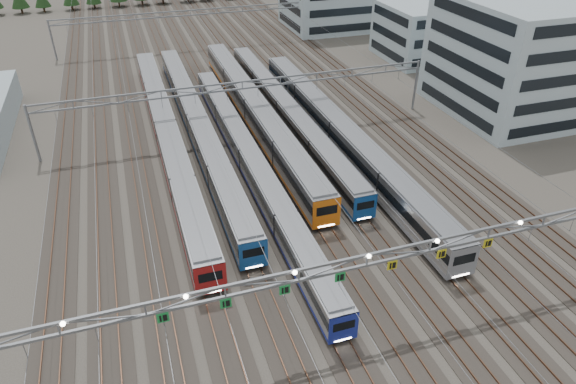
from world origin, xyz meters
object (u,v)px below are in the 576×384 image
object	(u,v)px
train_f	(340,133)
gantry_near	(367,263)
depot_bldg_mid	(420,32)
train_e	(285,110)
gantry_mid	(243,91)
gantry_far	(191,17)
train_b	(197,124)
train_d	(255,110)
train_c	(249,159)
train_a	(167,132)
depot_bldg_south	(513,58)

from	to	relation	value
train_f	gantry_near	distance (m)	33.49
gantry_near	depot_bldg_mid	bearing A→B (deg)	56.20
train_e	gantry_near	world-z (taller)	gantry_near
gantry_mid	gantry_far	distance (m)	45.00
train_b	depot_bldg_mid	xyz separation A→B (m)	(49.04, 22.69, 3.18)
train_d	train_c	bearing A→B (deg)	-107.95
depot_bldg_mid	train_d	bearing A→B (deg)	-152.41
gantry_far	train_f	bearing A→B (deg)	-78.22
train_e	train_f	size ratio (longest dim) A/B	0.97
train_a	train_d	bearing A→B (deg)	13.15
train_a	gantry_far	distance (m)	47.49
train_a	train_d	world-z (taller)	train_d
train_d	train_e	distance (m)	4.59
gantry_near	gantry_mid	world-z (taller)	gantry_near
gantry_mid	depot_bldg_mid	bearing A→B (deg)	28.68
gantry_near	gantry_mid	size ratio (longest dim) A/B	1.00
train_d	train_e	xyz separation A→B (m)	(4.50, -0.83, -0.29)
train_e	depot_bldg_mid	size ratio (longest dim) A/B	3.50
train_e	gantry_far	world-z (taller)	gantry_far
train_d	depot_bldg_south	bearing A→B (deg)	-10.48
train_c	train_d	size ratio (longest dim) A/B	1.03
train_e	gantry_far	distance (m)	44.36
train_b	gantry_far	xyz separation A→B (m)	(6.75, 44.56, 4.28)
train_e	gantry_near	distance (m)	42.35
train_c	train_e	bearing A→B (deg)	55.42
train_a	train_e	world-z (taller)	train_a
train_f	gantry_far	xyz separation A→B (m)	(-11.25, 53.96, 4.09)
gantry_near	gantry_far	xyz separation A→B (m)	(0.05, 85.12, -0.70)
depot_bldg_south	depot_bldg_mid	size ratio (longest dim) A/B	1.38
train_f	depot_bldg_mid	world-z (taller)	depot_bldg_mid
gantry_near	gantry_mid	distance (m)	40.12
gantry_mid	depot_bldg_mid	distance (m)	48.22
train_c	train_e	size ratio (longest dim) A/B	1.07
train_b	depot_bldg_south	bearing A→B (deg)	-6.47
depot_bldg_south	depot_bldg_mid	xyz separation A→B (m)	(1.07, 28.14, -3.35)
train_d	gantry_far	world-z (taller)	gantry_far
depot_bldg_south	depot_bldg_mid	world-z (taller)	depot_bldg_south
train_b	gantry_near	bearing A→B (deg)	-80.62
train_d	train_b	bearing A→B (deg)	-168.90
train_b	train_c	bearing A→B (deg)	-69.64
train_f	train_e	bearing A→B (deg)	113.53
train_f	gantry_far	size ratio (longest dim) A/B	1.03
gantry_near	depot_bldg_mid	size ratio (longest dim) A/B	3.52
train_b	train_e	distance (m)	13.53
train_c	train_b	bearing A→B (deg)	110.36
train_f	gantry_near	xyz separation A→B (m)	(-11.30, -31.16, 4.79)
train_c	gantry_mid	size ratio (longest dim) A/B	1.06
gantry_near	depot_bldg_south	distance (m)	54.22
gantry_mid	gantry_far	xyz separation A→B (m)	(0.00, 45.00, 0.00)
train_a	gantry_near	bearing A→B (deg)	-74.04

